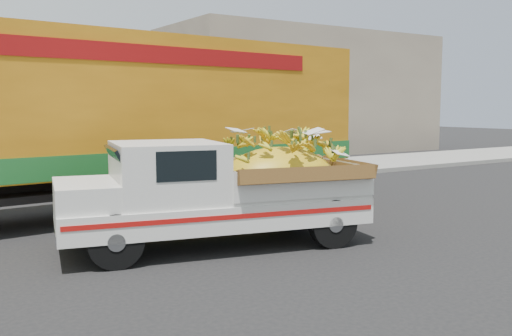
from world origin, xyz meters
TOP-DOWN VIEW (x-y plane):
  - ground at (0.00, 0.00)m, footprint 100.00×100.00m
  - curb at (0.00, 6.05)m, footprint 60.00×0.25m
  - sidewalk at (0.00, 8.15)m, footprint 60.00×4.00m
  - building_right at (14.00, 15.05)m, footprint 14.00×6.00m
  - pickup_truck at (0.84, -0.21)m, footprint 5.27×2.84m
  - semi_trailer at (0.21, 3.60)m, footprint 12.04×3.61m

SIDE VIEW (x-z plane):
  - ground at x=0.00m, z-range 0.00..0.00m
  - sidewalk at x=0.00m, z-range 0.00..0.14m
  - curb at x=0.00m, z-range 0.00..0.15m
  - pickup_truck at x=0.84m, z-range 0.07..1.82m
  - semi_trailer at x=0.21m, z-range 0.22..4.02m
  - building_right at x=14.00m, z-range 0.00..6.00m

